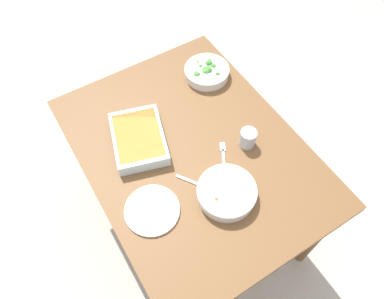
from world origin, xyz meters
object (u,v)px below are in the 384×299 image
spoon_by_stew (201,185)px  fork_on_table (223,157)px  stew_bowl (227,192)px  baking_dish (139,138)px  broccoli_bowl (207,71)px  drink_cup (248,139)px  side_plate (152,210)px

spoon_by_stew → fork_on_table: bearing=112.3°
stew_bowl → baking_dish: baking_dish is taller
fork_on_table → stew_bowl: bearing=-30.9°
broccoli_bowl → baking_dish: 0.51m
stew_bowl → spoon_by_stew: (-0.09, -0.06, -0.03)m
drink_cup → side_plate: bearing=-83.1°
stew_bowl → drink_cup: size_ratio=2.85×
broccoli_bowl → side_plate: broccoli_bowl is taller
broccoli_bowl → stew_bowl: bearing=-26.3°
drink_cup → spoon_by_stew: 0.29m
drink_cup → broccoli_bowl: bearing=170.4°
fork_on_table → spoon_by_stew: bearing=-67.7°
stew_bowl → fork_on_table: bearing=149.1°
broccoli_bowl → side_plate: size_ratio=1.03×
side_plate → stew_bowl: bearing=70.7°
stew_bowl → spoon_by_stew: stew_bowl is taller
spoon_by_stew → drink_cup: bearing=103.6°
baking_dish → side_plate: bearing=-18.7°
spoon_by_stew → fork_on_table: (-0.06, 0.16, -0.00)m
broccoli_bowl → baking_dish: size_ratio=0.64×
side_plate → spoon_by_stew: size_ratio=1.41×
stew_bowl → broccoli_bowl: bearing=153.7°
broccoli_bowl → drink_cup: 0.44m
drink_cup → fork_on_table: size_ratio=0.53×
stew_bowl → baking_dish: 0.45m
broccoli_bowl → fork_on_table: bearing=-24.5°
side_plate → drink_cup: bearing=96.9°
spoon_by_stew → fork_on_table: size_ratio=0.97×
baking_dish → fork_on_table: (0.26, 0.27, -0.03)m
broccoli_bowl → baking_dish: broccoli_bowl is taller
baking_dish → fork_on_table: bearing=46.4°
baking_dish → fork_on_table: 0.38m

